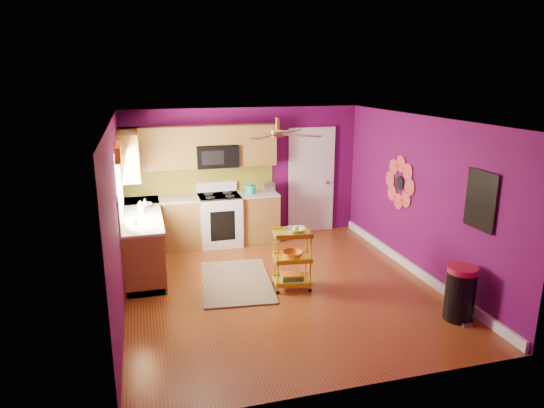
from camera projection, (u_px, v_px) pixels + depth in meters
name	position (u px, v px, depth m)	size (l,w,h in m)	color
ground	(281.00, 287.00, 7.27)	(5.00, 5.00, 0.00)	#672C10
room_envelope	(283.00, 181.00, 6.85)	(4.54, 5.04, 2.52)	#580A4D
lower_cabinets	(178.00, 231.00, 8.50)	(2.81, 2.31, 0.94)	brown
electric_range	(220.00, 219.00, 9.02)	(0.76, 0.66, 1.13)	white
upper_cabinetry	(179.00, 150.00, 8.50)	(2.80, 2.30, 1.26)	brown
left_window	(119.00, 168.00, 7.22)	(0.08, 1.35, 1.08)	white
panel_door	(311.00, 182.00, 9.64)	(0.95, 0.11, 2.15)	white
right_wall_art	(432.00, 190.00, 7.15)	(0.04, 2.74, 1.04)	black
ceiling_fan	(278.00, 133.00, 6.86)	(1.01, 1.01, 0.26)	#BF8C3F
shag_rug	(236.00, 281.00, 7.45)	(1.04, 1.69, 0.02)	black
rolling_cart	(293.00, 257.00, 7.12)	(0.59, 0.46, 0.98)	gold
trash_can	(460.00, 293.00, 6.24)	(0.40, 0.43, 0.73)	black
teal_kettle	(251.00, 189.00, 9.01)	(0.18, 0.18, 0.21)	teal
toaster	(269.00, 187.00, 9.13)	(0.22, 0.15, 0.18)	beige
soap_bottle_a	(140.00, 207.00, 7.73)	(0.09, 0.09, 0.20)	#EA3F72
soap_bottle_b	(145.00, 203.00, 8.05)	(0.12, 0.12, 0.16)	white
counter_dish	(145.00, 205.00, 8.12)	(0.24, 0.24, 0.06)	white
counter_cup	(133.00, 221.00, 7.16)	(0.13, 0.13, 0.10)	white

